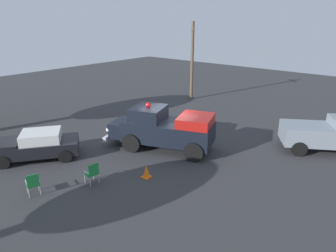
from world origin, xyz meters
The scene contains 10 objects.
ground_plane centered at (0.00, 0.00, 0.00)m, with size 60.00×60.00×0.00m, color #333335.
vintage_fire_truck centered at (-0.03, 0.45, 1.20)m, with size 6.33×4.14×2.59m.
classic_hot_rod centered at (4.24, 5.70, 0.75)m, with size 4.06×4.61×1.46m.
parked_pickup centered at (-7.05, -5.02, 0.99)m, with size 5.03×4.06×1.90m.
lawn_chair_near_truck centered at (0.19, -2.93, 0.59)m, with size 0.56×0.54×1.02m.
lawn_chair_by_car centered at (-0.15, 5.39, 0.59)m, with size 0.54×0.55×1.02m.
lawn_chair_spare centered at (0.96, 7.52, 0.59)m, with size 0.63×0.63×1.02m.
spectator_seated centered at (0.20, -2.80, 0.70)m, with size 0.42×0.57×1.29m.
utility_pole centered at (5.22, -9.41, 3.47)m, with size 1.25×1.32×6.67m.
traffic_cone centered at (-1.53, 3.45, 0.31)m, with size 0.40×0.40×0.64m.
Camera 1 is at (-10.17, 12.19, 6.94)m, focal length 32.13 mm.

